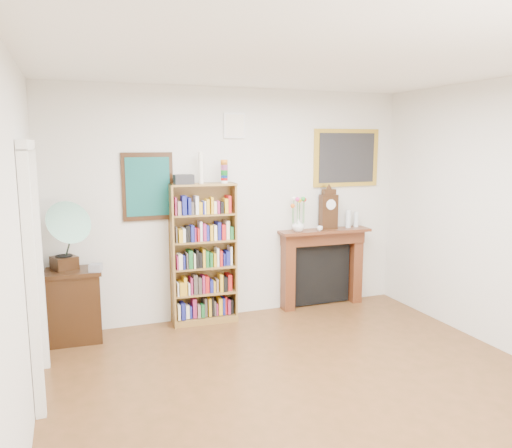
{
  "coord_description": "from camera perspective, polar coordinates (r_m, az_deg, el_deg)",
  "views": [
    {
      "loc": [
        -1.9,
        -3.3,
        2.15
      ],
      "look_at": [
        -0.05,
        1.6,
        1.29
      ],
      "focal_mm": 35.0,
      "sensor_mm": 36.0,
      "label": 1
    }
  ],
  "objects": [
    {
      "name": "flower_vase",
      "position": [
        6.33,
        4.84,
        -0.12
      ],
      "size": [
        0.2,
        0.2,
        0.16
      ],
      "primitive_type": "imported",
      "rotation": [
        0.0,
        0.0,
        -0.32
      ],
      "color": "silver",
      "rests_on": "fireplace"
    },
    {
      "name": "mantel_clock",
      "position": [
        6.56,
        8.28,
        1.62
      ],
      "size": [
        0.23,
        0.14,
        0.52
      ],
      "rotation": [
        0.0,
        0.0,
        -0.04
      ],
      "color": "black",
      "rests_on": "fireplace"
    },
    {
      "name": "small_picture",
      "position": [
        6.08,
        -2.48,
        11.17
      ],
      "size": [
        0.26,
        0.04,
        0.3
      ],
      "color": "white",
      "rests_on": "back_wall"
    },
    {
      "name": "fireplace",
      "position": [
        6.66,
        7.54,
        -4.22
      ],
      "size": [
        1.24,
        0.34,
        1.03
      ],
      "rotation": [
        0.0,
        0.0,
        -0.04
      ],
      "color": "#4B2111",
      "rests_on": "floor"
    },
    {
      "name": "teal_poster",
      "position": [
        5.86,
        -12.27,
        4.19
      ],
      "size": [
        0.58,
        0.04,
        0.78
      ],
      "color": "black",
      "rests_on": "back_wall"
    },
    {
      "name": "side_cabinet",
      "position": [
        5.83,
        -19.98,
        -8.75
      ],
      "size": [
        0.6,
        0.45,
        0.8
      ],
      "primitive_type": "cube",
      "rotation": [
        0.0,
        0.0,
        -0.05
      ],
      "color": "black",
      "rests_on": "floor"
    },
    {
      "name": "bookshelf",
      "position": [
        5.95,
        -5.99,
        -2.52
      ],
      "size": [
        0.79,
        0.33,
        1.93
      ],
      "rotation": [
        0.0,
        0.0,
        -0.07
      ],
      "color": "brown",
      "rests_on": "floor"
    },
    {
      "name": "door_casing",
      "position": [
        4.59,
        -24.07,
        -2.67
      ],
      "size": [
        0.08,
        1.02,
        2.17
      ],
      "color": "white",
      "rests_on": "left_wall"
    },
    {
      "name": "room",
      "position": [
        3.88,
        9.13,
        -1.97
      ],
      "size": [
        4.51,
        5.01,
        2.81
      ],
      "color": "#4E3417",
      "rests_on": "ground"
    },
    {
      "name": "gramophone",
      "position": [
        5.58,
        -21.27,
        -0.87
      ],
      "size": [
        0.65,
        0.71,
        0.76
      ],
      "rotation": [
        0.0,
        0.0,
        0.41
      ],
      "color": "black",
      "rests_on": "side_cabinet"
    },
    {
      "name": "cd_stack",
      "position": [
        5.58,
        -17.85,
        -4.77
      ],
      "size": [
        0.15,
        0.15,
        0.08
      ],
      "primitive_type": "cube",
      "rotation": [
        0.0,
        0.0,
        -0.34
      ],
      "color": "#ABABB7",
      "rests_on": "side_cabinet"
    },
    {
      "name": "gilt_painting",
      "position": [
        6.73,
        10.29,
        7.45
      ],
      "size": [
        0.95,
        0.04,
        0.75
      ],
      "color": "gold",
      "rests_on": "back_wall"
    },
    {
      "name": "teacup",
      "position": [
        6.43,
        7.29,
        -0.5
      ],
      "size": [
        0.09,
        0.09,
        0.06
      ],
      "primitive_type": "imported",
      "rotation": [
        0.0,
        0.0,
        -0.26
      ],
      "color": "white",
      "rests_on": "fireplace"
    },
    {
      "name": "bottle_left",
      "position": [
        6.71,
        10.5,
        0.6
      ],
      "size": [
        0.07,
        0.07,
        0.24
      ],
      "primitive_type": "cylinder",
      "color": "silver",
      "rests_on": "fireplace"
    },
    {
      "name": "bottle_right",
      "position": [
        6.8,
        11.38,
        0.52
      ],
      "size": [
        0.06,
        0.06,
        0.2
      ],
      "primitive_type": "cylinder",
      "color": "silver",
      "rests_on": "fireplace"
    }
  ]
}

